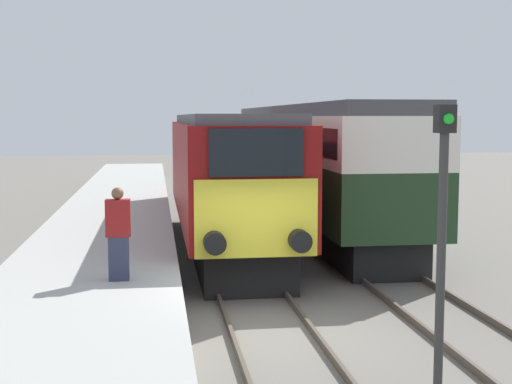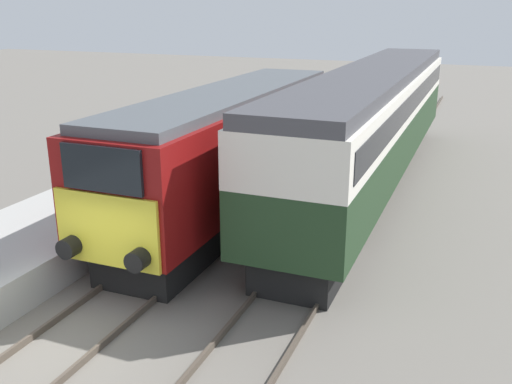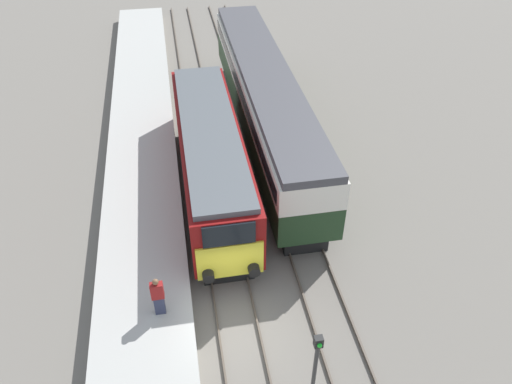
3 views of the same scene
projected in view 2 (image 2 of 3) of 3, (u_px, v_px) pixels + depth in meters
ground_plane at (58, 351)px, 10.78m from camera, size 120.00×120.00×0.00m
platform_left at (141, 189)px, 18.86m from camera, size 3.50×50.00×0.88m
rails_near_track at (185, 248)px, 15.16m from camera, size 1.51×60.00×0.14m
rails_far_track at (308, 269)px, 13.96m from camera, size 1.50×60.00×0.14m
locomotive at (230, 148)px, 17.11m from camera, size 2.70×12.77×3.87m
passenger_carriage at (373, 116)px, 19.82m from camera, size 2.75×19.24×4.18m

